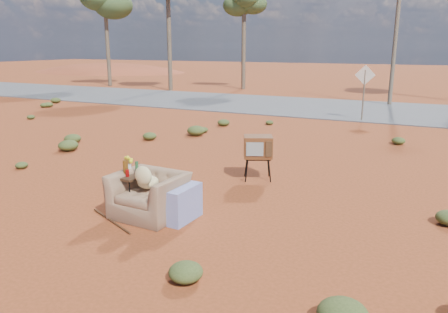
% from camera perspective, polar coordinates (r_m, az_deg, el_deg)
% --- Properties ---
extents(ground, '(140.00, 140.00, 0.00)m').
position_cam_1_polar(ground, '(7.78, -7.96, -7.81)').
color(ground, '#943B1D').
rests_on(ground, ground).
extents(highway, '(140.00, 7.00, 0.04)m').
position_cam_1_polar(highway, '(21.55, 14.80, 6.09)').
color(highway, '#565659').
rests_on(highway, ground).
extents(dirt_mound, '(26.00, 18.00, 2.00)m').
position_cam_1_polar(dirt_mound, '(52.60, -14.84, 10.63)').
color(dirt_mound, '#9F4326').
rests_on(dirt_mound, ground).
extents(armchair, '(1.42, 0.89, 1.03)m').
position_cam_1_polar(armchair, '(7.66, -9.09, -4.38)').
color(armchair, '#836147').
rests_on(armchair, ground).
extents(tv_unit, '(0.76, 0.70, 0.99)m').
position_cam_1_polar(tv_unit, '(9.64, 4.47, 1.20)').
color(tv_unit, black).
rests_on(tv_unit, ground).
extents(side_table, '(0.55, 0.55, 0.98)m').
position_cam_1_polar(side_table, '(7.92, -12.28, -2.11)').
color(side_table, '#382314').
rests_on(side_table, ground).
extents(rusty_bar, '(1.25, 0.61, 0.04)m').
position_cam_1_polar(rusty_bar, '(7.74, -14.51, -8.12)').
color(rusty_bar, '#4C2914').
rests_on(rusty_bar, ground).
extents(road_sign, '(0.78, 0.06, 2.19)m').
position_cam_1_polar(road_sign, '(18.20, 17.88, 9.16)').
color(road_sign, brown).
rests_on(road_sign, ground).
extents(eucalyptus_far_left, '(3.20, 3.20, 7.10)m').
position_cam_1_polar(eucalyptus_far_left, '(34.21, -15.30, 18.87)').
color(eucalyptus_far_left, brown).
rests_on(eucalyptus_far_left, ground).
extents(eucalyptus_near_left, '(3.20, 3.20, 6.60)m').
position_cam_1_polar(eucalyptus_near_left, '(30.56, 2.63, 19.02)').
color(eucalyptus_near_left, brown).
rests_on(eucalyptus_near_left, ground).
extents(utility_pole_center, '(1.40, 0.20, 8.00)m').
position_cam_1_polar(utility_pole_center, '(23.58, 21.69, 16.32)').
color(utility_pole_center, brown).
rests_on(utility_pole_center, ground).
extents(scrub_patch, '(17.49, 8.07, 0.33)m').
position_cam_1_polar(scrub_patch, '(11.80, 0.55, 0.70)').
color(scrub_patch, '#495525').
rests_on(scrub_patch, ground).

